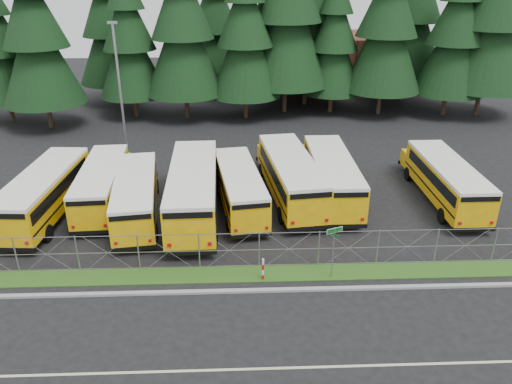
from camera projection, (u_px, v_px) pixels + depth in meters
ground at (277, 256)px, 26.31m from camera, size 120.00×120.00×0.00m
curb at (282, 290)px, 23.47m from camera, size 50.00×0.25×0.12m
grass_verge at (280, 274)px, 24.75m from camera, size 50.00×1.40×0.06m
road_lane_line at (293, 368)px, 19.05m from camera, size 50.00×0.12×0.01m
chainlink_fence at (279, 249)px, 24.98m from camera, size 44.00×0.10×2.00m
brick_building at (301, 60)px, 61.50m from camera, size 22.00×10.00×6.00m
bus_0 at (47, 193)px, 29.98m from camera, size 3.28×11.03×2.85m
bus_1 at (103, 185)px, 31.35m from camera, size 2.97×10.15×2.63m
bus_2 at (137, 196)px, 29.82m from camera, size 3.68×10.36×2.66m
bus_3 at (194, 191)px, 30.03m from camera, size 3.17×12.00×3.12m
bus_4 at (239, 188)px, 30.99m from camera, size 3.70×10.15×2.60m
bus_5 at (290, 177)px, 32.09m from camera, size 3.98×11.52×2.96m
bus_6 at (331, 177)px, 32.26m from camera, size 2.57×10.88×2.85m
bus_east at (444, 181)px, 31.80m from camera, size 2.49×10.44×2.74m
street_sign at (334, 242)px, 23.60m from camera, size 0.79×0.52×2.81m
striped_bollard at (263, 270)px, 24.05m from camera, size 0.11×0.11×1.20m
light_standard at (120, 85)px, 38.15m from camera, size 0.70×0.35×10.14m
conifer_1 at (36, 38)px, 43.16m from camera, size 7.27×7.27×16.08m
conifer_2 at (129, 42)px, 46.95m from camera, size 6.49×6.49×14.35m
conifer_3 at (182, 29)px, 45.85m from camera, size 7.59×7.59×16.79m
conifer_4 at (245, 38)px, 46.25m from camera, size 6.89×6.89×15.24m
conifer_5 at (287, 11)px, 47.27m from camera, size 8.85×8.85×19.58m
conifer_6 at (334, 43)px, 48.58m from camera, size 6.16×6.16×13.62m
conifer_7 at (387, 27)px, 47.13m from camera, size 7.61×7.61×16.83m
conifer_8 at (455, 36)px, 47.13m from camera, size 6.92×6.92×15.30m
conifer_9 at (494, 19)px, 46.49m from camera, size 8.34×8.34×18.43m
conifer_10 at (109, 28)px, 51.26m from camera, size 7.08×7.08×15.66m
conifer_11 at (215, 25)px, 54.74m from camera, size 6.98×6.98×15.44m
conifer_12 at (308, 8)px, 50.04m from camera, size 8.88×8.88×19.64m
conifer_13 at (411, 12)px, 51.77m from camera, size 8.39×8.39×18.56m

